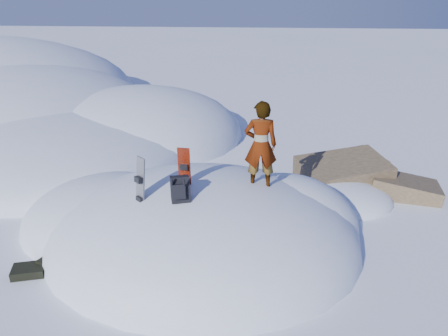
# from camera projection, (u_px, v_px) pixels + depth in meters

# --- Properties ---
(ground) EXTENTS (120.00, 120.00, 0.00)m
(ground) POSITION_uv_depth(u_px,v_px,m) (202.00, 241.00, 9.82)
(ground) COLOR white
(ground) RESTS_ON ground
(snow_mound) EXTENTS (8.00, 6.00, 3.00)m
(snow_mound) POSITION_uv_depth(u_px,v_px,m) (196.00, 235.00, 10.05)
(snow_mound) COLOR white
(snow_mound) RESTS_ON ground
(snow_ridge) EXTENTS (21.50, 18.50, 6.40)m
(snow_ridge) POSITION_uv_depth(u_px,v_px,m) (4.00, 115.00, 19.77)
(snow_ridge) COLOR white
(snow_ridge) RESTS_ON ground
(rock_outcrop) EXTENTS (4.68, 4.41, 1.68)m
(rock_outcrop) POSITION_uv_depth(u_px,v_px,m) (348.00, 190.00, 12.27)
(rock_outcrop) COLOR #7A6345
(rock_outcrop) RESTS_ON ground
(snowboard_red) EXTENTS (0.26, 0.18, 1.36)m
(snowboard_red) POSITION_uv_depth(u_px,v_px,m) (185.00, 178.00, 9.02)
(snowboard_red) COLOR #AE2309
(snowboard_red) RESTS_ON snow_mound
(snowboard_dark) EXTENTS (0.31, 0.31, 1.42)m
(snowboard_dark) POSITION_uv_depth(u_px,v_px,m) (140.00, 191.00, 8.67)
(snowboard_dark) COLOR black
(snowboard_dark) RESTS_ON snow_mound
(backpack) EXTENTS (0.45, 0.50, 0.60)m
(backpack) POSITION_uv_depth(u_px,v_px,m) (180.00, 189.00, 8.47)
(backpack) COLOR black
(backpack) RESTS_ON snow_mound
(gear_pile) EXTENTS (0.83, 0.65, 0.22)m
(gear_pile) POSITION_uv_depth(u_px,v_px,m) (32.00, 269.00, 8.65)
(gear_pile) COLOR black
(gear_pile) RESTS_ON ground
(person) EXTENTS (0.71, 0.49, 1.88)m
(person) POSITION_uv_depth(u_px,v_px,m) (261.00, 145.00, 9.04)
(person) COLOR slate
(person) RESTS_ON snow_mound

